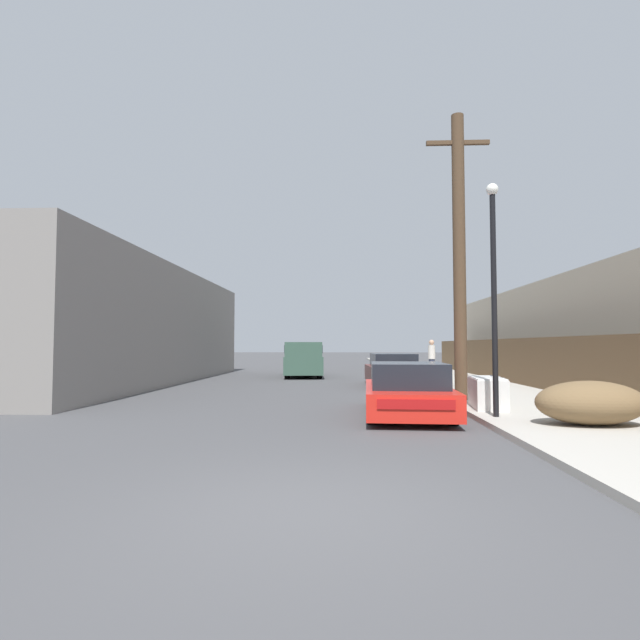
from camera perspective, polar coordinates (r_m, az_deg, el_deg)
ground_plane at (r=5.22m, az=-1.16°, el=-21.24°), size 220.00×220.00×0.00m
sidewalk_curb at (r=28.92m, az=12.56°, el=-5.97°), size 4.20×63.00×0.12m
discarded_fridge at (r=12.93m, az=18.56°, el=-7.86°), size 0.89×1.75×0.77m
parked_sports_car_red at (r=11.87m, az=9.92°, el=-8.06°), size 2.11×4.47×1.24m
car_parked_mid at (r=20.29m, az=8.27°, el=-5.76°), size 2.03×4.40×1.31m
pickup_truck at (r=25.91m, az=-1.91°, el=-4.55°), size 2.33×5.47×1.79m
utility_pole at (r=14.86m, az=15.63°, el=7.45°), size 1.80×0.35×8.16m
street_lamp at (r=11.43m, az=19.25°, el=4.22°), size 0.26×0.26×5.05m
brush_pile at (r=10.98m, az=28.50°, el=-8.31°), size 2.05×1.30×0.84m
wooden_fence at (r=20.40m, az=22.51°, el=-4.43°), size 0.08×31.67×1.79m
building_left_block at (r=23.78m, az=-23.21°, el=-0.66°), size 7.00×19.75×4.95m
building_right_house at (r=27.78m, az=27.47°, el=-1.32°), size 6.00×23.89×4.50m
pedestrian at (r=24.89m, az=12.65°, el=-4.21°), size 0.34×0.34×1.79m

